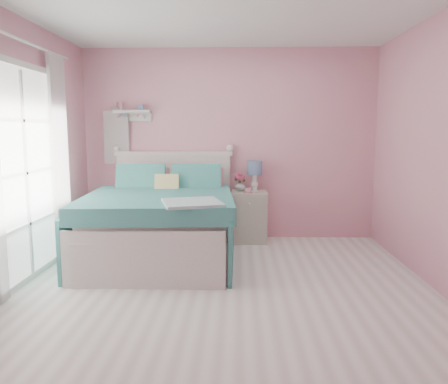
# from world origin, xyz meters

# --- Properties ---
(floor) EXTENTS (4.50, 4.50, 0.00)m
(floor) POSITION_xyz_m (0.00, 0.00, 0.00)
(floor) COLOR silver
(floor) RESTS_ON ground
(room_shell) EXTENTS (4.50, 4.50, 4.50)m
(room_shell) POSITION_xyz_m (0.00, 0.00, 1.58)
(room_shell) COLOR pink
(room_shell) RESTS_ON floor
(bed) EXTENTS (1.76, 2.14, 1.21)m
(bed) POSITION_xyz_m (-0.77, 1.20, 0.41)
(bed) COLOR silver
(bed) RESTS_ON floor
(nightstand) EXTENTS (0.47, 0.46, 0.68)m
(nightstand) POSITION_xyz_m (0.27, 2.00, 0.34)
(nightstand) COLOR beige
(nightstand) RESTS_ON floor
(table_lamp) EXTENTS (0.20, 0.20, 0.41)m
(table_lamp) POSITION_xyz_m (0.35, 2.07, 0.96)
(table_lamp) COLOR white
(table_lamp) RESTS_ON nightstand
(vase) EXTENTS (0.17, 0.17, 0.15)m
(vase) POSITION_xyz_m (0.15, 2.05, 0.76)
(vase) COLOR #B9C4C0
(vase) RESTS_ON nightstand
(teacup) EXTENTS (0.11, 0.11, 0.07)m
(teacup) POSITION_xyz_m (0.26, 1.87, 0.72)
(teacup) COLOR pink
(teacup) RESTS_ON nightstand
(roses) EXTENTS (0.14, 0.11, 0.12)m
(roses) POSITION_xyz_m (0.15, 2.05, 0.87)
(roses) COLOR #DD4B76
(roses) RESTS_ON vase
(wall_shelf) EXTENTS (0.50, 0.15, 0.25)m
(wall_shelf) POSITION_xyz_m (-1.32, 2.19, 1.73)
(wall_shelf) COLOR silver
(wall_shelf) RESTS_ON room_shell
(hanging_dress) EXTENTS (0.34, 0.03, 0.72)m
(hanging_dress) POSITION_xyz_m (-1.55, 2.18, 1.40)
(hanging_dress) COLOR white
(hanging_dress) RESTS_ON room_shell
(french_door) EXTENTS (0.04, 1.32, 2.16)m
(french_door) POSITION_xyz_m (-1.97, 0.40, 1.07)
(french_door) COLOR silver
(french_door) RESTS_ON floor
(curtain_far) EXTENTS (0.04, 0.40, 2.32)m
(curtain_far) POSITION_xyz_m (-1.92, 1.14, 1.18)
(curtain_far) COLOR white
(curtain_far) RESTS_ON floor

